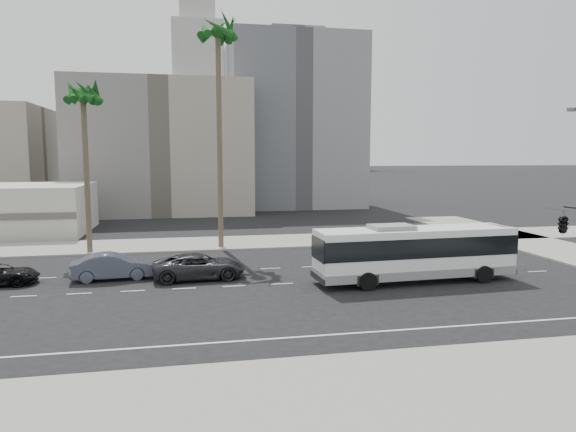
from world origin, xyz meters
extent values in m
plane|color=black|center=(0.00, 0.00, 0.00)|extent=(700.00, 700.00, 0.00)
cube|color=gray|center=(0.00, 15.50, 0.07)|extent=(120.00, 7.00, 0.15)
cube|color=gray|center=(0.00, -15.50, 0.07)|extent=(120.00, 7.00, 0.15)
cube|color=gray|center=(-12.00, 45.00, 9.00)|extent=(24.00, 18.00, 18.00)
cube|color=slate|center=(8.00, 52.00, 13.00)|extent=(20.00, 20.00, 26.00)
cube|color=beige|center=(-2.00, 250.00, 22.00)|extent=(42.00, 42.00, 44.00)
cube|color=beige|center=(-2.00, 250.00, 60.00)|extent=(26.00, 26.00, 32.00)
cube|color=slate|center=(45.00, 230.00, 35.00)|extent=(26.00, 26.00, 70.00)
cube|color=slate|center=(70.00, 260.00, 30.00)|extent=(22.00, 22.00, 60.00)
cube|color=white|center=(5.42, -0.96, 1.99)|extent=(12.91, 3.38, 2.87)
cube|color=black|center=(5.42, -0.96, 2.37)|extent=(12.97, 3.45, 1.21)
cube|color=gray|center=(5.42, -0.96, 0.72)|extent=(12.93, 3.42, 0.55)
cube|color=gray|center=(3.76, -0.96, 3.53)|extent=(2.72, 1.88, 0.33)
cube|color=#262628|center=(11.48, -0.96, 3.25)|extent=(0.75, 2.01, 0.33)
cylinder|color=black|center=(9.50, -2.37, 0.55)|extent=(1.10, 0.33, 1.10)
cylinder|color=black|center=(9.50, 0.45, 0.55)|extent=(1.10, 0.33, 1.10)
cylinder|color=black|center=(1.67, -2.37, 0.55)|extent=(1.10, 0.33, 1.10)
cylinder|color=black|center=(1.67, 0.45, 0.55)|extent=(1.10, 0.33, 1.10)
imported|color=#2A292E|center=(-8.03, 2.40, 0.83)|extent=(3.07, 6.09, 1.65)
imported|color=#434859|center=(-13.53, 3.31, 0.85)|extent=(2.32, 5.34, 1.71)
cube|color=slate|center=(10.35, -8.20, 10.26)|extent=(0.87, 0.40, 0.20)
imported|color=#262628|center=(7.96, -10.76, 5.05)|extent=(2.71, 0.94, 1.07)
cylinder|color=brown|center=(-5.92, 13.41, 8.99)|extent=(0.49, 0.49, 17.99)
cylinder|color=brown|center=(-16.66, 12.97, 6.31)|extent=(0.40, 0.40, 12.61)
camera|label=1|loc=(-8.66, -30.97, 8.00)|focal=32.10mm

